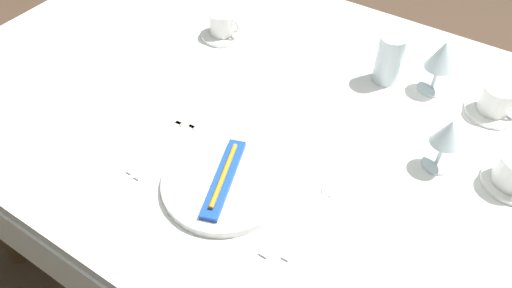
{
  "coord_description": "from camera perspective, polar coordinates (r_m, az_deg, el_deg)",
  "views": [
    {
      "loc": [
        0.41,
        -0.76,
        1.53
      ],
      "look_at": [
        -0.0,
        -0.14,
        0.76
      ],
      "focal_mm": 34.24,
      "sensor_mm": 36.0,
      "label": 1
    }
  ],
  "objects": [
    {
      "name": "ground_plane",
      "position": [
        1.75,
        2.64,
        -14.59
      ],
      "size": [
        6.0,
        6.0,
        0.0
      ],
      "primitive_type": "plane",
      "color": "#4C3828"
    },
    {
      "name": "dining_table",
      "position": [
        1.22,
        3.67,
        0.67
      ],
      "size": [
        1.8,
        1.11,
        0.74
      ],
      "color": "white",
      "rests_on": "ground"
    },
    {
      "name": "dinner_plate",
      "position": [
        1.01,
        -3.76,
        -4.54
      ],
      "size": [
        0.26,
        0.26,
        0.02
      ],
      "primitive_type": "cylinder",
      "color": "white",
      "rests_on": "dining_table"
    },
    {
      "name": "toothbrush_package",
      "position": [
        1.0,
        -3.8,
        -3.93
      ],
      "size": [
        0.1,
        0.21,
        0.02
      ],
      "color": "blue",
      "rests_on": "dinner_plate"
    },
    {
      "name": "fork_outer",
      "position": [
        1.11,
        -9.61,
        0.01
      ],
      "size": [
        0.02,
        0.22,
        0.0
      ],
      "color": "beige",
      "rests_on": "dining_table"
    },
    {
      "name": "fork_inner",
      "position": [
        1.12,
        -10.86,
        0.54
      ],
      "size": [
        0.03,
        0.21,
        0.0
      ],
      "color": "beige",
      "rests_on": "dining_table"
    },
    {
      "name": "dinner_knife",
      "position": [
        0.97,
        4.46,
        -8.18
      ],
      "size": [
        0.02,
        0.24,
        0.0
      ],
      "color": "beige",
      "rests_on": "dining_table"
    },
    {
      "name": "spoon_soup",
      "position": [
        0.98,
        7.03,
        -7.62
      ],
      "size": [
        0.03,
        0.21,
        0.01
      ],
      "color": "beige",
      "rests_on": "dining_table"
    },
    {
      "name": "saucer_left",
      "position": [
        1.14,
        27.66,
        -3.96
      ],
      "size": [
        0.12,
        0.12,
        0.01
      ],
      "primitive_type": "cylinder",
      "color": "white",
      "rests_on": "dining_table"
    },
    {
      "name": "saucer_right",
      "position": [
        1.43,
        -3.89,
        12.71
      ],
      "size": [
        0.13,
        0.13,
        0.01
      ],
      "primitive_type": "cylinder",
      "color": "white",
      "rests_on": "dining_table"
    },
    {
      "name": "coffee_cup_right",
      "position": [
        1.41,
        -3.91,
        13.95
      ],
      "size": [
        0.1,
        0.07,
        0.06
      ],
      "color": "white",
      "rests_on": "saucer_right"
    },
    {
      "name": "saucer_far",
      "position": [
        1.29,
        25.76,
        3.51
      ],
      "size": [
        0.12,
        0.12,
        0.01
      ],
      "primitive_type": "cylinder",
      "color": "white",
      "rests_on": "dining_table"
    },
    {
      "name": "coffee_cup_far",
      "position": [
        1.27,
        26.37,
        4.72
      ],
      "size": [
        0.1,
        0.07,
        0.07
      ],
      "color": "white",
      "rests_on": "saucer_far"
    },
    {
      "name": "wine_glass_centre",
      "position": [
        1.25,
        20.86,
        9.41
      ],
      "size": [
        0.07,
        0.07,
        0.14
      ],
      "color": "silver",
      "rests_on": "dining_table"
    },
    {
      "name": "wine_glass_left",
      "position": [
        1.06,
        21.46,
        0.96
      ],
      "size": [
        0.06,
        0.06,
        0.13
      ],
      "color": "silver",
      "rests_on": "dining_table"
    },
    {
      "name": "drink_tumbler",
      "position": [
        1.27,
        15.24,
        9.27
      ],
      "size": [
        0.07,
        0.07,
        0.13
      ],
      "color": "silver",
      "rests_on": "dining_table"
    }
  ]
}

